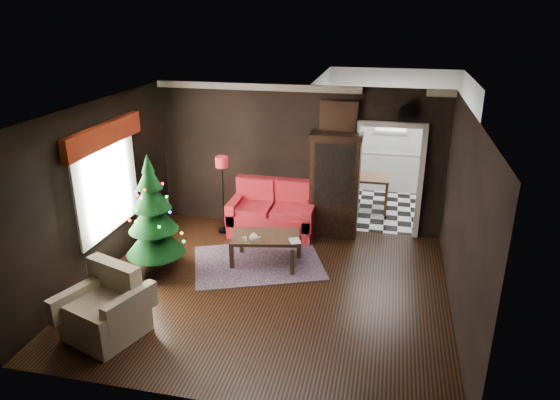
% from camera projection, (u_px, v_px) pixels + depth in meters
% --- Properties ---
extents(floor, '(5.50, 5.50, 0.00)m').
position_uv_depth(floor, '(268.00, 289.00, 7.93)').
color(floor, black).
rests_on(floor, ground).
extents(ceiling, '(5.50, 5.50, 0.00)m').
position_uv_depth(ceiling, '(266.00, 111.00, 6.93)').
color(ceiling, white).
rests_on(ceiling, ground).
extents(wall_back, '(5.50, 0.00, 5.50)m').
position_uv_depth(wall_back, '(298.00, 159.00, 9.71)').
color(wall_back, black).
rests_on(wall_back, ground).
extents(wall_front, '(5.50, 0.00, 5.50)m').
position_uv_depth(wall_front, '(208.00, 294.00, 5.15)').
color(wall_front, black).
rests_on(wall_front, ground).
extents(wall_left, '(0.00, 5.50, 5.50)m').
position_uv_depth(wall_left, '(98.00, 192.00, 7.99)').
color(wall_left, black).
rests_on(wall_left, ground).
extents(wall_right, '(0.00, 5.50, 5.50)m').
position_uv_depth(wall_right, '(463.00, 222.00, 6.88)').
color(wall_right, black).
rests_on(wall_right, ground).
extents(doorway, '(1.10, 0.10, 2.10)m').
position_uv_depth(doorway, '(387.00, 182.00, 9.49)').
color(doorway, silver).
rests_on(doorway, ground).
extents(left_window, '(0.05, 1.60, 1.40)m').
position_uv_depth(left_window, '(106.00, 185.00, 8.14)').
color(left_window, white).
rests_on(left_window, wall_left).
extents(valance, '(0.12, 2.10, 0.35)m').
position_uv_depth(valance, '(104.00, 135.00, 7.83)').
color(valance, maroon).
rests_on(valance, wall_left).
extents(kitchen_floor, '(3.00, 3.00, 0.00)m').
position_uv_depth(kitchen_floor, '(385.00, 205.00, 11.24)').
color(kitchen_floor, white).
rests_on(kitchen_floor, ground).
extents(kitchen_window, '(0.70, 0.06, 0.70)m').
position_uv_depth(kitchen_window, '(392.00, 116.00, 11.95)').
color(kitchen_window, white).
rests_on(kitchen_window, ground).
extents(rug, '(2.57, 2.24, 0.01)m').
position_uv_depth(rug, '(258.00, 262.00, 8.73)').
color(rug, '#4A2E3D').
rests_on(rug, ground).
extents(loveseat, '(1.70, 0.90, 1.00)m').
position_uv_depth(loveseat, '(273.00, 209.00, 9.70)').
color(loveseat, maroon).
rests_on(loveseat, ground).
extents(curio_cabinet, '(0.90, 0.45, 1.90)m').
position_uv_depth(curio_cabinet, '(335.00, 188.00, 9.51)').
color(curio_cabinet, black).
rests_on(curio_cabinet, ground).
extents(floor_lamp, '(0.30, 0.30, 1.48)m').
position_uv_depth(floor_lamp, '(223.00, 195.00, 9.49)').
color(floor_lamp, black).
rests_on(floor_lamp, ground).
extents(christmas_tree, '(1.17, 1.17, 1.82)m').
position_uv_depth(christmas_tree, '(152.00, 212.00, 8.11)').
color(christmas_tree, black).
rests_on(christmas_tree, ground).
extents(armchair, '(1.15, 1.15, 0.92)m').
position_uv_depth(armchair, '(104.00, 305.00, 6.66)').
color(armchair, '#C4B487').
rests_on(armchair, ground).
extents(coffee_table, '(1.24, 0.89, 0.51)m').
position_uv_depth(coffee_table, '(266.00, 249.00, 8.63)').
color(coffee_table, black).
rests_on(coffee_table, rug).
extents(teapot, '(0.16, 0.16, 0.15)m').
position_uv_depth(teapot, '(254.00, 237.00, 8.29)').
color(teapot, white).
rests_on(teapot, coffee_table).
extents(cup_a, '(0.08, 0.08, 0.06)m').
position_uv_depth(cup_a, '(256.00, 240.00, 8.30)').
color(cup_a, silver).
rests_on(cup_a, coffee_table).
extents(cup_b, '(0.08, 0.08, 0.06)m').
position_uv_depth(cup_b, '(245.00, 239.00, 8.34)').
color(cup_b, silver).
rests_on(cup_b, coffee_table).
extents(book, '(0.17, 0.09, 0.24)m').
position_uv_depth(book, '(290.00, 235.00, 8.27)').
color(book, gray).
rests_on(book, coffee_table).
extents(wall_clock, '(0.32, 0.32, 0.06)m').
position_uv_depth(wall_clock, '(407.00, 113.00, 8.92)').
color(wall_clock, white).
rests_on(wall_clock, wall_back).
extents(painting, '(0.62, 0.05, 0.52)m').
position_uv_depth(painting, '(339.00, 117.00, 9.21)').
color(painting, olive).
rests_on(painting, wall_back).
extents(kitchen_counter, '(1.80, 0.60, 0.90)m').
position_uv_depth(kitchen_counter, '(388.00, 170.00, 12.17)').
color(kitchen_counter, white).
rests_on(kitchen_counter, ground).
extents(kitchen_table, '(0.70, 0.70, 0.75)m').
position_uv_depth(kitchen_table, '(372.00, 193.00, 10.89)').
color(kitchen_table, brown).
rests_on(kitchen_table, ground).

